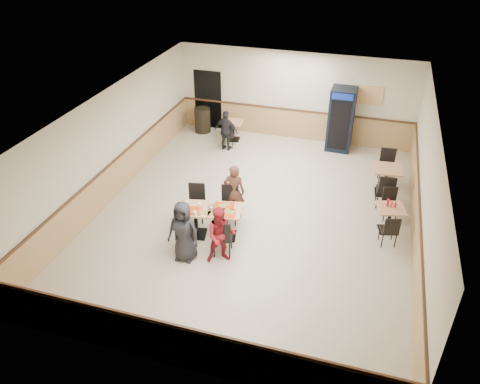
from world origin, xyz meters
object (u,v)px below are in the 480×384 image
(diner_woman_right, at_px, (221,235))
(diner_woman_left, at_px, (183,232))
(trash_bin, at_px, (203,120))
(side_table_far, at_px, (386,177))
(lone_diner, at_px, (226,131))
(back_table, at_px, (233,128))
(main_table, at_px, (211,218))
(pepsi_cooler, at_px, (341,119))
(side_table_near, at_px, (390,215))
(diner_man_opposite, at_px, (234,192))

(diner_woman_right, bearing_deg, diner_woman_left, 166.86)
(diner_woman_left, height_order, trash_bin, diner_woman_left)
(diner_woman_left, relative_size, side_table_far, 1.82)
(lone_diner, xyz_separation_m, trash_bin, (-1.26, 1.12, -0.24))
(back_table, bearing_deg, diner_woman_left, -82.50)
(main_table, xyz_separation_m, diner_woman_right, (0.54, -0.81, 0.18))
(lone_diner, bearing_deg, pepsi_cooler, -156.58)
(trash_bin, bearing_deg, main_table, -67.39)
(diner_woman_left, height_order, diner_woman_right, diner_woman_left)
(diner_woman_right, bearing_deg, side_table_near, 7.66)
(diner_woman_right, distance_m, diner_man_opposite, 1.81)
(pepsi_cooler, bearing_deg, trash_bin, -178.43)
(diner_woman_left, bearing_deg, pepsi_cooler, 68.66)
(lone_diner, bearing_deg, side_table_far, 170.69)
(main_table, relative_size, back_table, 2.25)
(lone_diner, distance_m, back_table, 0.81)
(diner_woman_right, bearing_deg, pepsi_cooler, 49.53)
(side_table_far, relative_size, pepsi_cooler, 0.40)
(trash_bin, bearing_deg, pepsi_cooler, 0.51)
(lone_diner, relative_size, pepsi_cooler, 0.65)
(side_table_far, bearing_deg, trash_bin, 159.02)
(trash_bin, bearing_deg, diner_woman_left, -72.64)
(diner_woman_right, bearing_deg, main_table, 99.24)
(diner_woman_left, xyz_separation_m, pepsi_cooler, (2.71, 6.76, 0.29))
(diner_woman_right, xyz_separation_m, trash_bin, (-2.93, 6.54, -0.27))
(diner_woman_left, bearing_deg, lone_diner, 99.03)
(diner_woman_left, bearing_deg, back_table, 98.00)
(side_table_far, height_order, pepsi_cooler, pepsi_cooler)
(pepsi_cooler, bearing_deg, diner_man_opposite, -112.87)
(diner_man_opposite, bearing_deg, pepsi_cooler, -120.18)
(diner_woman_left, height_order, lone_diner, diner_woman_left)
(side_table_near, height_order, pepsi_cooler, pepsi_cooler)
(lone_diner, bearing_deg, main_table, 108.94)
(lone_diner, bearing_deg, trash_bin, -36.45)
(diner_man_opposite, xyz_separation_m, trash_bin, (-2.68, 4.76, -0.31))
(diner_woman_right, xyz_separation_m, lone_diner, (-1.67, 5.42, -0.03))
(diner_woman_left, bearing_deg, main_table, 74.04)
(side_table_far, relative_size, back_table, 1.17)
(diner_woman_right, height_order, side_table_far, diner_woman_right)
(diner_woman_left, xyz_separation_m, trash_bin, (-2.10, 6.71, -0.32))
(main_table, bearing_deg, pepsi_cooler, 55.85)
(diner_man_opposite, height_order, pepsi_cooler, pepsi_cooler)
(diner_woman_right, xyz_separation_m, back_table, (-1.67, 6.19, -0.25))
(diner_man_opposite, height_order, back_table, diner_man_opposite)
(diner_woman_left, distance_m, side_table_near, 5.09)
(main_table, relative_size, diner_man_opposite, 1.07)
(pepsi_cooler, bearing_deg, diner_woman_right, -104.85)
(side_table_near, bearing_deg, trash_bin, 146.97)
(lone_diner, distance_m, side_table_far, 5.31)
(main_table, xyz_separation_m, lone_diner, (-1.13, 4.61, 0.15))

